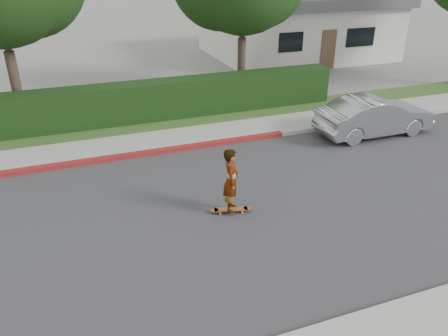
# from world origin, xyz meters

# --- Properties ---
(ground) EXTENTS (120.00, 120.00, 0.00)m
(ground) POSITION_xyz_m (0.00, 0.00, 0.00)
(ground) COLOR slate
(ground) RESTS_ON ground
(road) EXTENTS (60.00, 8.00, 0.01)m
(road) POSITION_xyz_m (0.00, 0.00, 0.01)
(road) COLOR #2D2D30
(road) RESTS_ON ground
(curb_near) EXTENTS (60.00, 0.20, 0.15)m
(curb_near) POSITION_xyz_m (0.00, -4.10, 0.07)
(curb_near) COLOR #9E9E99
(curb_near) RESTS_ON ground
(curb_far) EXTENTS (60.00, 0.20, 0.15)m
(curb_far) POSITION_xyz_m (0.00, 4.10, 0.07)
(curb_far) COLOR #9E9E99
(curb_far) RESTS_ON ground
(curb_red_section) EXTENTS (12.00, 0.21, 0.15)m
(curb_red_section) POSITION_xyz_m (-5.00, 4.10, 0.08)
(curb_red_section) COLOR maroon
(curb_red_section) RESTS_ON ground
(sidewalk_far) EXTENTS (60.00, 1.60, 0.12)m
(sidewalk_far) POSITION_xyz_m (0.00, 5.00, 0.06)
(sidewalk_far) COLOR gray
(sidewalk_far) RESTS_ON ground
(planting_strip) EXTENTS (60.00, 1.60, 0.10)m
(planting_strip) POSITION_xyz_m (0.00, 6.60, 0.05)
(planting_strip) COLOR #2D4C1E
(planting_strip) RESTS_ON ground
(hedge) EXTENTS (15.00, 1.00, 1.50)m
(hedge) POSITION_xyz_m (-3.00, 7.20, 0.75)
(hedge) COLOR black
(hedge) RESTS_ON ground
(house) EXTENTS (10.60, 8.60, 4.30)m
(house) POSITION_xyz_m (8.00, 16.00, 2.10)
(house) COLOR beige
(house) RESTS_ON ground
(skateboard) EXTENTS (1.04, 0.44, 0.09)m
(skateboard) POSITION_xyz_m (-2.46, 0.01, 0.09)
(skateboard) COLOR gold
(skateboard) RESTS_ON ground
(skateboarder) EXTENTS (0.58, 0.69, 1.61)m
(skateboarder) POSITION_xyz_m (-2.46, 0.01, 0.91)
(skateboarder) COLOR white
(skateboarder) RESTS_ON skateboard
(car_silver) EXTENTS (4.14, 1.45, 1.36)m
(car_silver) POSITION_xyz_m (4.10, 3.11, 0.68)
(car_silver) COLOR #A8AAAF
(car_silver) RESTS_ON ground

